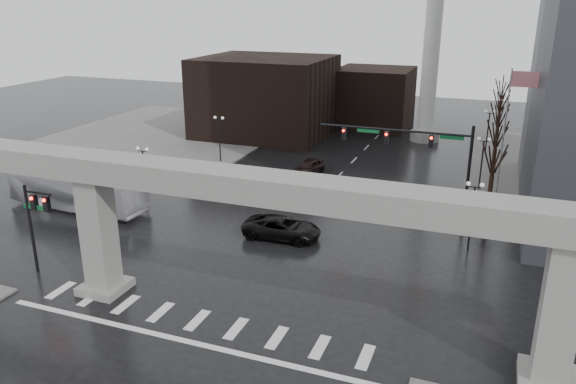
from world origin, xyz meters
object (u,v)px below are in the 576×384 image
object	(u,v)px
city_bus	(77,189)
far_car	(308,167)
signal_mast_arm	(420,149)
pickup_truck	(282,228)

from	to	relation	value
city_bus	far_car	size ratio (longest dim) A/B	2.72
signal_mast_arm	far_car	xyz separation A→B (m)	(-11.98, 8.18, -5.02)
pickup_truck	far_car	size ratio (longest dim) A/B	1.24
city_bus	far_car	bearing A→B (deg)	-40.51
signal_mast_arm	far_car	distance (m)	15.35
city_bus	far_car	distance (m)	22.17
signal_mast_arm	city_bus	world-z (taller)	signal_mast_arm
city_bus	pickup_truck	bearing A→B (deg)	-85.81
pickup_truck	city_bus	xyz separation A→B (m)	(-18.54, -0.35, 0.98)
signal_mast_arm	city_bus	size ratio (longest dim) A/B	0.94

